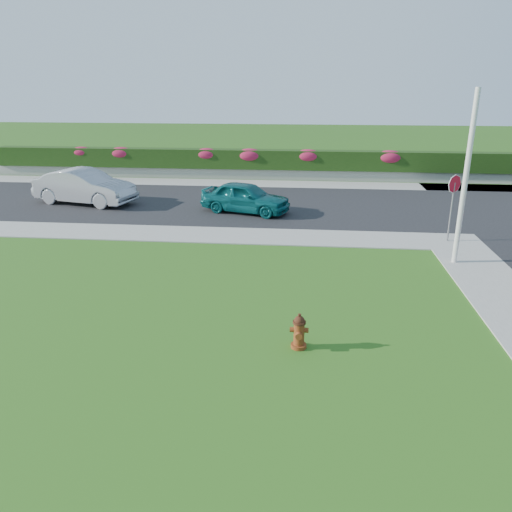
# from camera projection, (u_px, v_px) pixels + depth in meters

# --- Properties ---
(ground) EXTENTS (120.00, 120.00, 0.00)m
(ground) POSITION_uv_depth(u_px,v_px,m) (221.00, 367.00, 10.12)
(ground) COLOR black
(ground) RESTS_ON ground
(street_far) EXTENTS (26.00, 8.00, 0.04)m
(street_far) POSITION_uv_depth(u_px,v_px,m) (165.00, 202.00, 23.72)
(street_far) COLOR black
(street_far) RESTS_ON ground
(sidewalk_far) EXTENTS (24.00, 2.00, 0.04)m
(sidewalk_far) POSITION_uv_depth(u_px,v_px,m) (105.00, 232.00, 19.12)
(sidewalk_far) COLOR gray
(sidewalk_far) RESTS_ON ground
(curb_corner) EXTENTS (2.00, 2.00, 0.04)m
(curb_corner) POSITION_uv_depth(u_px,v_px,m) (454.00, 242.00, 17.92)
(curb_corner) COLOR gray
(curb_corner) RESTS_ON ground
(sidewalk_beyond) EXTENTS (34.00, 2.00, 0.04)m
(sidewalk_beyond) POSITION_uv_depth(u_px,v_px,m) (258.00, 184.00, 28.04)
(sidewalk_beyond) COLOR gray
(sidewalk_beyond) RESTS_ON ground
(retaining_wall) EXTENTS (34.00, 0.40, 0.60)m
(retaining_wall) POSITION_uv_depth(u_px,v_px,m) (261.00, 174.00, 29.36)
(retaining_wall) COLOR gray
(retaining_wall) RESTS_ON ground
(hedge) EXTENTS (32.00, 0.90, 1.10)m
(hedge) POSITION_uv_depth(u_px,v_px,m) (261.00, 159.00, 29.17)
(hedge) COLOR black
(hedge) RESTS_ON retaining_wall
(fire_hydrant) EXTENTS (0.41, 0.39, 0.80)m
(fire_hydrant) POSITION_uv_depth(u_px,v_px,m) (299.00, 332.00, 10.74)
(fire_hydrant) COLOR #551D0D
(fire_hydrant) RESTS_ON ground
(sedan_teal) EXTENTS (4.18, 2.67, 1.33)m
(sedan_teal) POSITION_uv_depth(u_px,v_px,m) (245.00, 197.00, 21.69)
(sedan_teal) COLOR #0B5457
(sedan_teal) RESTS_ON street_far
(sedan_silver) EXTENTS (5.06, 2.77, 1.58)m
(sedan_silver) POSITION_uv_depth(u_px,v_px,m) (85.00, 187.00, 23.22)
(sedan_silver) COLOR #9FA1A6
(sedan_silver) RESTS_ON street_far
(utility_pole) EXTENTS (0.16, 0.16, 5.33)m
(utility_pole) POSITION_uv_depth(u_px,v_px,m) (465.00, 180.00, 15.02)
(utility_pole) COLOR silver
(utility_pole) RESTS_ON ground
(stop_sign) EXTENTS (0.54, 0.41, 2.44)m
(stop_sign) POSITION_uv_depth(u_px,v_px,m) (454.00, 193.00, 17.41)
(stop_sign) COLOR slate
(stop_sign) RESTS_ON ground
(flower_clump_a) EXTENTS (1.27, 0.82, 0.64)m
(flower_clump_a) POSITION_uv_depth(u_px,v_px,m) (82.00, 152.00, 29.97)
(flower_clump_a) COLOR #B91F3F
(flower_clump_a) RESTS_ON hedge
(flower_clump_b) EXTENTS (1.41, 0.91, 0.71)m
(flower_clump_b) POSITION_uv_depth(u_px,v_px,m) (121.00, 153.00, 29.76)
(flower_clump_b) COLOR #B91F3F
(flower_clump_b) RESTS_ON hedge
(flower_clump_c) EXTENTS (1.41, 0.91, 0.71)m
(flower_clump_c) POSITION_uv_depth(u_px,v_px,m) (207.00, 154.00, 29.28)
(flower_clump_c) COLOR #B91F3F
(flower_clump_c) RESTS_ON hedge
(flower_clump_d) EXTENTS (1.55, 1.00, 0.78)m
(flower_clump_d) POSITION_uv_depth(u_px,v_px,m) (250.00, 155.00, 29.06)
(flower_clump_d) COLOR #B91F3F
(flower_clump_d) RESTS_ON hedge
(flower_clump_e) EXTENTS (1.49, 0.96, 0.75)m
(flower_clump_e) POSITION_uv_depth(u_px,v_px,m) (308.00, 156.00, 28.74)
(flower_clump_e) COLOR #B91F3F
(flower_clump_e) RESTS_ON hedge
(flower_clump_f) EXTENTS (1.56, 1.00, 0.78)m
(flower_clump_f) POSITION_uv_depth(u_px,v_px,m) (390.00, 157.00, 28.32)
(flower_clump_f) COLOR #B91F3F
(flower_clump_f) RESTS_ON hedge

